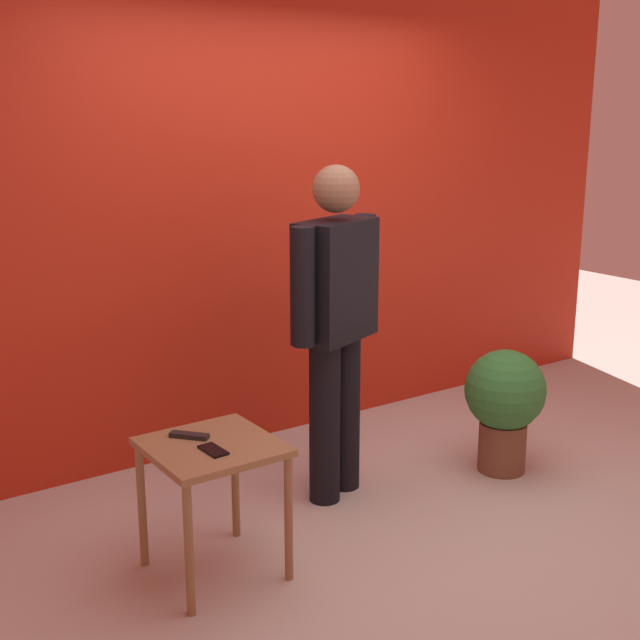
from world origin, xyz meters
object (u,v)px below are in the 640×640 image
(side_table, at_px, (212,464))
(tv_remote, at_px, (189,435))
(standing_person, at_px, (335,317))
(potted_plant, at_px, (505,400))
(cell_phone, at_px, (213,450))

(side_table, distance_m, tv_remote, 0.16)
(standing_person, height_order, tv_remote, standing_person)
(standing_person, bearing_deg, potted_plant, -17.67)
(standing_person, distance_m, potted_plant, 1.11)
(cell_phone, height_order, tv_remote, tv_remote)
(cell_phone, distance_m, potted_plant, 1.84)
(standing_person, height_order, side_table, standing_person)
(side_table, xyz_separation_m, cell_phone, (-0.03, -0.08, 0.10))
(standing_person, xyz_separation_m, cell_phone, (-0.90, -0.41, -0.35))
(standing_person, bearing_deg, tv_remote, -166.42)
(cell_phone, bearing_deg, side_table, 64.35)
(side_table, relative_size, potted_plant, 0.86)
(side_table, bearing_deg, tv_remote, 113.15)
(side_table, distance_m, cell_phone, 0.13)
(tv_remote, bearing_deg, cell_phone, -125.57)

